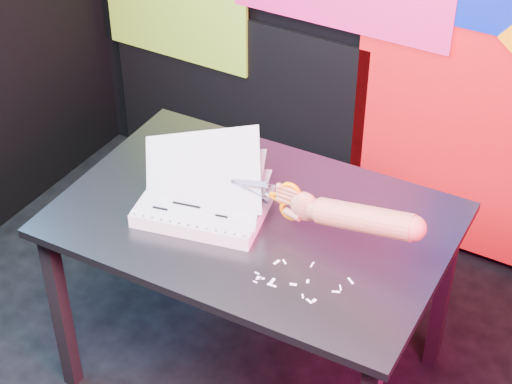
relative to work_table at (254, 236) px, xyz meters
The scene contains 7 objects.
room 0.82m from the work_table, 82.87° to the right, with size 3.01×3.01×2.71m.
backdrop 1.06m from the work_table, 83.49° to the left, with size 2.88×0.05×2.08m.
work_table is the anchor object (origin of this frame).
printout_stack 0.20m from the work_table, 158.90° to the right, with size 0.49×0.38×0.30m.
scissors 0.25m from the work_table, 10.06° to the right, with size 0.25×0.02×0.14m.
hand_forearm 0.43m from the work_table, ahead, with size 0.48×0.08×0.15m.
paper_clippings 0.35m from the work_table, 38.76° to the right, with size 0.28×0.17×0.00m.
Camera 1 is at (1.04, -1.44, 2.49)m, focal length 60.00 mm.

